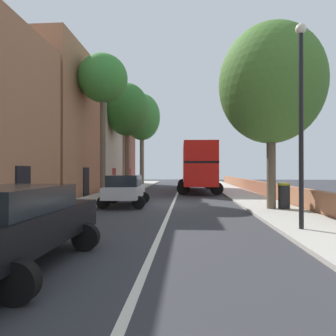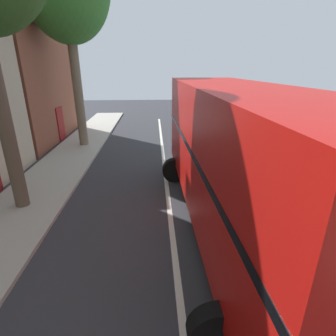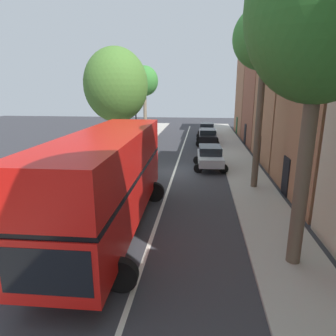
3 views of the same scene
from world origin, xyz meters
The scene contains 15 objects.
ground_plane centered at (0.00, 0.00, 0.00)m, with size 84.00×84.00×0.00m, color #333338.
road_centre_line centered at (0.00, 0.00, 0.00)m, with size 0.16×54.00×0.01m, color silver.
sidewalk_left centered at (-4.90, 0.00, 0.06)m, with size 2.60×60.00×0.12m, color #B2ADA3.
sidewalk_right centered at (4.90, 0.00, 0.06)m, with size 2.60×60.00×0.12m, color #B2ADA3.
terraced_houses_left centered at (-8.50, -0.17, 4.75)m, with size 4.07×47.68×10.64m.
boundary_wall_right centered at (6.45, 0.00, 0.52)m, with size 0.36×54.00×1.03m, color #9E6647.
double_decker_bus centered at (1.70, 9.43, 2.35)m, with size 3.72×10.49×4.06m.
parked_car_silver_left_0 centered at (-2.50, -1.19, 0.93)m, with size 2.51×4.01×1.64m.
parked_car_black_left_2 centered at (-2.50, -11.06, 0.93)m, with size 2.43×4.46×1.61m.
street_tree_left_0 centered at (-4.96, 11.00, 7.67)m, with size 4.17×4.17×10.13m.
street_tree_right_1 centered at (4.73, -2.57, 5.94)m, with size 4.84×4.84×8.63m.
street_tree_left_2 centered at (-4.71, 18.44, 8.30)m, with size 4.43×4.43×11.08m.
street_tree_left_4 centered at (-4.98, 3.12, 8.12)m, with size 3.37×3.37×9.78m.
lamppost_right centered at (4.30, -7.27, 3.81)m, with size 0.32×0.32×6.31m.
litter_bin_right centered at (5.30, -2.61, 0.72)m, with size 0.55×0.55×1.19m.
Camera 1 is at (0.81, -16.37, 1.93)m, focal length 30.90 mm.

